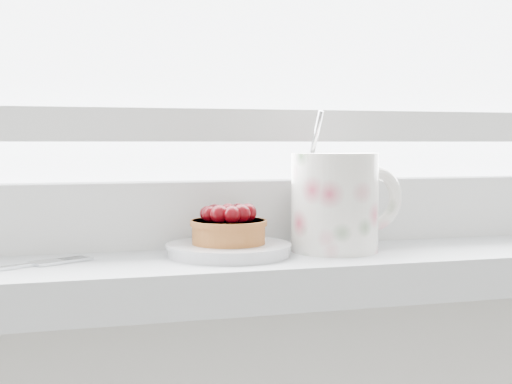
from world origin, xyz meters
name	(u,v)px	position (x,y,z in m)	size (l,w,h in m)	color
saucer	(229,250)	(0.00, 1.89, 0.95)	(0.12, 0.12, 0.01)	silver
raspberry_tart	(229,226)	(0.00, 1.89, 0.97)	(0.08, 0.08, 0.04)	#955120
floral_mug	(338,200)	(0.12, 1.89, 0.99)	(0.13, 0.10, 0.14)	white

